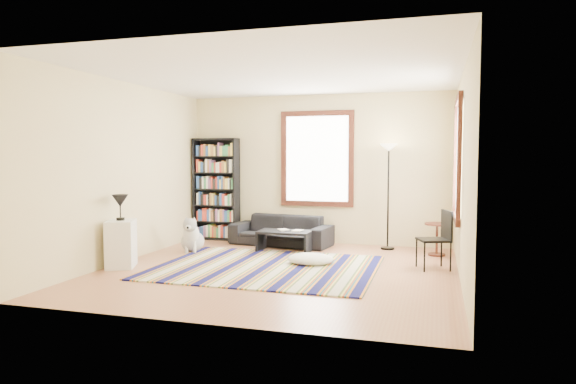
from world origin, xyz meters
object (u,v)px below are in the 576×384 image
(sofa, at_px, (281,230))
(bookshelf, at_px, (216,189))
(folding_chair, at_px, (433,240))
(white_cabinet, at_px, (121,244))
(floor_lamp, at_px, (388,197))
(side_table, at_px, (437,239))
(floor_cushion, at_px, (311,259))
(dog, at_px, (193,235))
(coffee_table, at_px, (284,241))

(sofa, distance_m, bookshelf, 1.62)
(folding_chair, relative_size, white_cabinet, 1.23)
(bookshelf, distance_m, floor_lamp, 3.37)
(side_table, xyz_separation_m, white_cabinet, (-4.50, -2.24, 0.08))
(side_table, bearing_deg, floor_cushion, -144.67)
(side_table, distance_m, white_cabinet, 5.03)
(folding_chair, bearing_deg, bookshelf, 138.60)
(folding_chair, bearing_deg, white_cabinet, 174.52)
(bookshelf, distance_m, side_table, 4.30)
(bookshelf, xyz_separation_m, floor_cushion, (2.37, -1.84, -0.91))
(dog, bearing_deg, floor_lamp, 6.12)
(bookshelf, bearing_deg, white_cabinet, -96.04)
(coffee_table, bearing_deg, sofa, 112.00)
(bookshelf, height_order, coffee_table, bookshelf)
(coffee_table, relative_size, floor_cushion, 1.27)
(floor_cushion, relative_size, white_cabinet, 1.01)
(floor_lamp, bearing_deg, floor_cushion, -120.87)
(side_table, bearing_deg, dog, -168.40)
(sofa, distance_m, dog, 1.67)
(side_table, xyz_separation_m, dog, (-4.04, -0.83, 0.03))
(bookshelf, distance_m, coffee_table, 2.07)
(coffee_table, height_order, white_cabinet, white_cabinet)
(coffee_table, xyz_separation_m, side_table, (2.53, 0.36, 0.09))
(floor_cushion, xyz_separation_m, folding_chair, (1.79, 0.21, 0.34))
(sofa, bearing_deg, side_table, 2.38)
(coffee_table, relative_size, side_table, 1.67)
(bookshelf, bearing_deg, folding_chair, -21.43)
(sofa, height_order, floor_lamp, floor_lamp)
(bookshelf, relative_size, floor_cushion, 2.82)
(coffee_table, distance_m, floor_cushion, 1.18)
(side_table, bearing_deg, coffee_table, -171.99)
(coffee_table, height_order, floor_cushion, coffee_table)
(side_table, relative_size, folding_chair, 0.63)
(floor_cushion, height_order, white_cabinet, white_cabinet)
(floor_lamp, xyz_separation_m, dog, (-3.20, -1.20, -0.63))
(bookshelf, distance_m, floor_cushion, 3.14)
(side_table, distance_m, folding_chair, 1.10)
(bookshelf, distance_m, dog, 1.55)
(dog, bearing_deg, folding_chair, -18.15)
(floor_cushion, distance_m, dog, 2.27)
(folding_chair, bearing_deg, floor_cushion, 166.74)
(floor_cushion, bearing_deg, folding_chair, 6.71)
(sofa, bearing_deg, coffee_table, -60.09)
(coffee_table, distance_m, folding_chair, 2.60)
(folding_chair, xyz_separation_m, white_cabinet, (-4.45, -1.15, -0.08))
(floor_lamp, height_order, folding_chair, floor_lamp)
(sofa, bearing_deg, bookshelf, 177.15)
(floor_cushion, distance_m, side_table, 2.26)
(floor_cushion, xyz_separation_m, side_table, (1.84, 1.30, 0.18))
(sofa, xyz_separation_m, dog, (-1.26, -1.10, 0.03))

